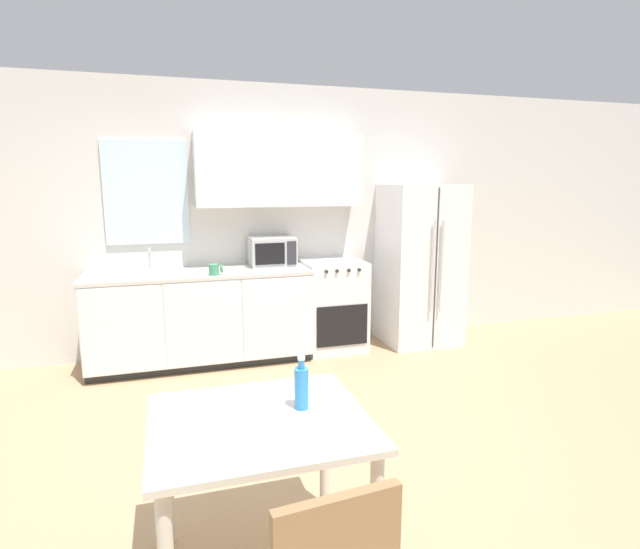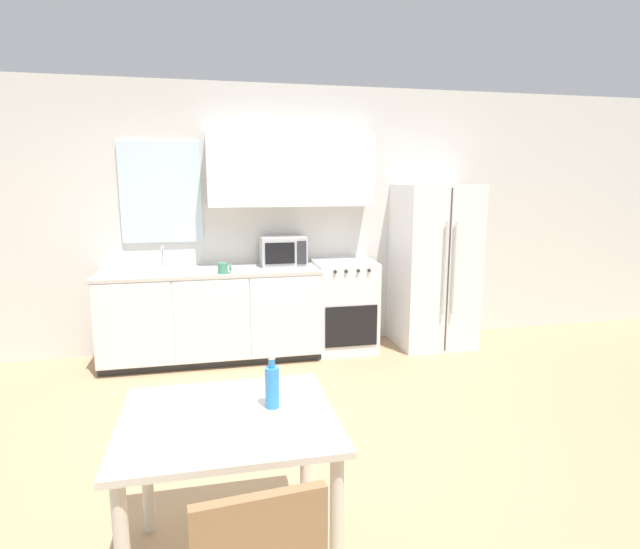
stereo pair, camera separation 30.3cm
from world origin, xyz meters
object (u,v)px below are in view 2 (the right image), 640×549
Objects in this scene: oven_range at (344,305)px; drink_bottle at (272,386)px; coffee_mug at (224,268)px; refrigerator at (434,266)px; dining_table at (229,442)px; microwave at (283,251)px.

oven_range is 3.02m from drink_bottle.
coffee_mug reaches higher than oven_range.
dining_table is at bearing -128.93° from refrigerator.
microwave is at bearing 170.97° from oven_range.
microwave is at bearing 77.21° from dining_table.
oven_range is at bearing 177.67° from refrigerator.
microwave reaches higher than dining_table.
oven_range is 2.07× the size of microwave.
dining_table is at bearing -166.41° from drink_bottle.
coffee_mug is 2.60m from dining_table.
coffee_mug is 0.14× the size of dining_table.
drink_bottle is at bearing -111.24° from oven_range.
dining_table is 3.74× the size of drink_bottle.
microwave is (-1.59, 0.14, 0.19)m from refrigerator.
coffee_mug reaches higher than drink_bottle.
microwave is 1.84× the size of drink_bottle.
refrigerator is at bearing 51.07° from dining_table.
drink_bottle is (-1.08, -2.79, 0.38)m from oven_range.
oven_range is at bearing 68.76° from drink_bottle.
refrigerator is 13.65× the size of coffee_mug.
dining_table is (-1.28, -2.84, 0.15)m from oven_range.
refrigerator is 3.78× the size of microwave.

